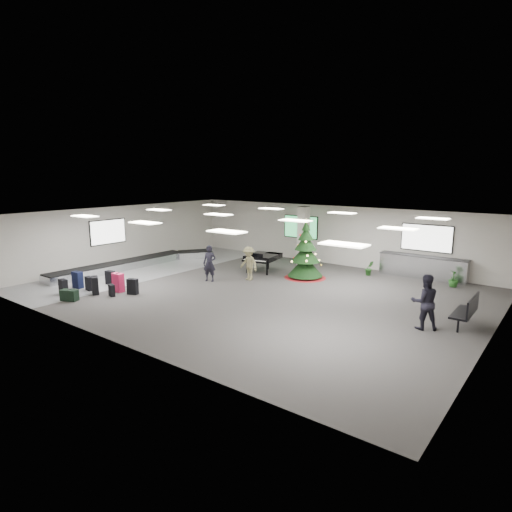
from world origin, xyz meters
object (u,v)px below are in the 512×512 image
Objects in this scene: service_counter at (422,267)px; pink_suitcase at (118,282)px; baggage_carousel at (137,263)px; grand_piano at (262,257)px; traveler_bench at (425,302)px; christmas_tree at (305,258)px; potted_plant_left at (369,268)px; traveler_a at (210,263)px; bench at (467,310)px; potted_plant_right at (454,279)px; traveler_b at (249,263)px.

service_counter is 13.97m from pink_suitcase.
grand_piano is at bearing 28.03° from baggage_carousel.
christmas_tree is at bearing -61.37° from traveler_bench.
potted_plant_left is at bearing -86.48° from traveler_bench.
traveler_a is (1.83, 3.66, 0.44)m from pink_suitcase.
bench is (16.02, 0.78, 0.38)m from baggage_carousel.
service_counter reaches higher than baggage_carousel.
service_counter is 5.51× the size of potted_plant_left.
potted_plant_left is 0.98× the size of potted_plant_right.
potted_plant_right is at bearing 36.82° from traveler_b.
traveler_b is at bearing 22.75° from traveler_a.
grand_piano is at bearing -152.64° from service_counter.
pink_suitcase is 0.45× the size of traveler_bench.
pink_suitcase is at bearing -139.57° from potted_plant_right.
grand_piano is at bearing -53.32° from traveler_bench.
pink_suitcase reaches higher than potted_plant_left.
bench is 1.05× the size of traveler_b.
potted_plant_right is at bearing -27.51° from service_counter.
traveler_bench reaches higher than traveler_a.
potted_plant_right is (-0.51, 6.12, -0.53)m from traveler_bench.
potted_plant_left is at bearing 137.31° from bench.
traveler_bench is 6.16m from potted_plant_right.
grand_piano is 1.12× the size of traveler_bench.
baggage_carousel is at bearing 159.53° from traveler_a.
baggage_carousel is 14.50m from service_counter.
grand_piano reaches higher than baggage_carousel.
christmas_tree is (-4.48, -3.34, 0.43)m from service_counter.
traveler_a is 1.06× the size of traveler_b.
grand_piano is 10.33m from bench.
christmas_tree is 3.28m from potted_plant_left.
potted_plant_left reaches higher than baggage_carousel.
christmas_tree is 1.40× the size of grand_piano.
christmas_tree is 1.58× the size of traveler_bench.
baggage_carousel is at bearing -177.58° from bench.
baggage_carousel is at bearing -157.94° from christmas_tree.
potted_plant_left is (-4.32, 5.91, -0.54)m from traveler_bench.
traveler_b is (3.13, 4.94, 0.39)m from pink_suitcase.
traveler_a is (-3.17, -3.26, -0.14)m from christmas_tree.
bench is at bearing 2.80° from baggage_carousel.
potted_plant_right is at bearing 106.79° from bench.
service_counter is at bearing 16.91° from grand_piano.
traveler_b is 8.61m from traveler_bench.
christmas_tree is at bearing 53.92° from traveler_b.
bench is at bearing -42.31° from potted_plant_left.
christmas_tree reaches higher than service_counter.
pink_suitcase is 4.11m from traveler_a.
potted_plant_left is at bearing -176.81° from potted_plant_right.
traveler_a reaches higher than potted_plant_left.
traveler_a reaches higher than baggage_carousel.
christmas_tree is at bearing -5.32° from grand_piano.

